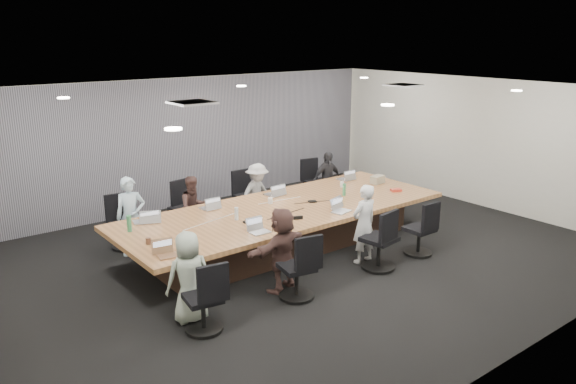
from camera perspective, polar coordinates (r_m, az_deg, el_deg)
floor at (r=9.79m, az=1.45°, el=-6.43°), size 10.00×8.00×0.00m
ceiling at (r=9.10m, az=1.57°, el=10.11°), size 10.00×8.00×0.00m
wall_back at (r=12.62m, az=-10.14°, el=5.05°), size 10.00×0.00×2.80m
wall_front at (r=6.89m, az=23.22°, el=-5.09°), size 10.00×0.00×2.80m
wall_right at (r=13.04m, az=18.81°, el=4.80°), size 0.00×8.00×2.80m
curtain at (r=12.55m, az=-9.97°, el=5.00°), size 9.80×0.04×2.80m
conference_table at (r=10.01m, az=-0.35°, el=-3.45°), size 6.00×2.20×0.74m
chair_0 at (r=10.38m, az=-16.29°, el=-3.58°), size 0.57×0.57×0.74m
chair_1 at (r=10.83m, az=-10.37°, el=-2.09°), size 0.66×0.66×0.84m
chair_2 at (r=11.52m, az=-4.11°, el=-0.83°), size 0.57×0.57×0.82m
chair_3 at (r=12.61m, az=2.91°, el=0.61°), size 0.62×0.62×0.80m
chair_4 at (r=7.38m, az=-8.63°, el=-11.16°), size 0.59×0.59×0.76m
chair_5 at (r=8.14m, az=0.88°, el=-8.16°), size 0.63×0.63×0.79m
chair_6 at (r=9.22m, az=9.23°, el=-5.22°), size 0.66×0.66×0.86m
chair_7 at (r=9.95m, az=13.17°, el=-4.11°), size 0.52×0.52×0.77m
person_0 at (r=9.97m, az=-15.67°, el=-2.40°), size 0.57×0.44×1.38m
laptop_0 at (r=9.46m, az=-14.40°, el=-2.90°), size 0.39×0.31×0.02m
person_1 at (r=10.48m, az=-9.52°, el=-1.62°), size 0.62×0.50×1.21m
laptop_1 at (r=9.97m, az=-8.04°, el=-1.58°), size 0.30×0.21×0.02m
person_2 at (r=11.18m, az=-3.13°, el=-0.22°), size 0.87×0.59×1.24m
laptop_2 at (r=10.72m, az=-1.46°, el=-0.19°), size 0.36×0.26×0.02m
person_3 at (r=12.30m, az=3.99°, el=1.26°), size 0.75×0.36×1.24m
laptop_3 at (r=11.88m, az=5.77°, el=1.33°), size 0.31×0.21×0.02m
person_4 at (r=7.55m, az=-10.04°, el=-8.52°), size 0.67×0.49×1.25m
laptop_4 at (r=7.96m, az=-11.97°, el=-6.36°), size 0.33×0.26×0.02m
person_5 at (r=8.30m, az=-0.63°, el=-5.84°), size 1.25×0.65×1.28m
laptop_5 at (r=8.68m, az=-2.84°, el=-4.12°), size 0.30×0.21×0.02m
person_6 at (r=9.36m, az=7.73°, el=-3.23°), size 0.50×0.33×1.35m
laptop_6 at (r=9.71m, az=5.43°, el=-1.99°), size 0.37×0.30×0.02m
bottle_green_left at (r=9.04m, az=-15.84°, el=-3.09°), size 0.08×0.08×0.26m
bottle_green_right at (r=10.67m, az=5.73°, el=0.24°), size 0.08×0.08×0.23m
bottle_clear at (r=9.27m, az=-5.26°, el=-2.21°), size 0.08×0.08×0.21m
cup_white_far at (r=10.13m, az=-1.82°, el=-0.88°), size 0.09×0.09×0.11m
cup_white_near at (r=11.28m, az=5.51°, el=0.78°), size 0.11×0.11×0.10m
mug_brown at (r=8.46m, az=-13.99°, el=-4.84°), size 0.09×0.09×0.10m
mic_left at (r=9.16m, az=-4.12°, el=-3.03°), size 0.15×0.11×0.03m
mic_right at (r=10.23m, az=2.48°, el=-0.96°), size 0.17×0.14×0.03m
stapler at (r=9.29m, az=1.04°, el=-2.61°), size 0.16×0.10×0.06m
canvas_bag at (r=11.64m, az=9.08°, el=1.26°), size 0.31×0.22×0.16m
snack_packet at (r=11.12m, az=10.92°, el=0.19°), size 0.24×0.20×0.04m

